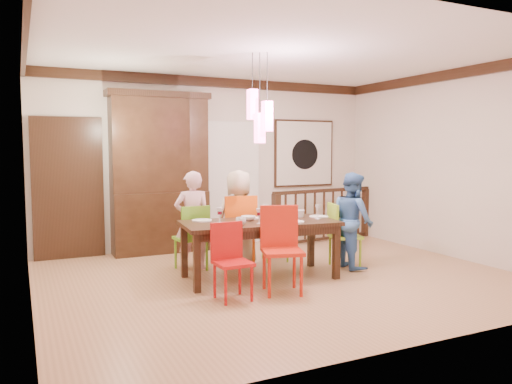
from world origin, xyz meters
name	(u,v)px	position (x,y,z in m)	size (l,w,h in m)	color
floor	(282,278)	(0.00, 0.00, 0.00)	(6.00, 6.00, 0.00)	#AA7C52
ceiling	(283,53)	(0.00, 0.00, 2.90)	(6.00, 6.00, 0.00)	white
wall_back	(214,162)	(0.00, 2.50, 1.45)	(6.00, 6.00, 0.00)	beige
wall_left	(27,172)	(-3.00, 0.00, 1.45)	(5.00, 5.00, 0.00)	beige
wall_right	(453,164)	(3.00, 0.00, 1.45)	(5.00, 5.00, 0.00)	beige
crown_molding	(283,59)	(0.00, 0.00, 2.82)	(6.00, 5.00, 0.16)	black
panel_door	(68,190)	(-2.40, 2.45, 1.05)	(1.04, 0.07, 2.24)	black
white_doorway	(233,185)	(0.35, 2.46, 1.05)	(0.97, 0.05, 2.22)	silver
painting	(304,153)	(1.80, 2.46, 1.60)	(1.25, 0.06, 1.25)	black
pendant_cluster	(260,116)	(-0.27, 0.11, 2.11)	(0.27, 0.21, 1.14)	#F2488C
dining_table	(260,228)	(-0.27, 0.11, 0.66)	(2.08, 1.11, 0.75)	black
chair_far_left	(191,233)	(-0.94, 0.94, 0.52)	(0.44, 0.44, 0.91)	#5A9D1F
chair_far_mid	(238,225)	(-0.24, 0.90, 0.59)	(0.54, 0.54, 1.03)	#EA560E
chair_far_right	(275,229)	(0.39, 0.93, 0.48)	(0.46, 0.46, 0.84)	#6DA620
chair_near_left	(233,257)	(-0.95, -0.61, 0.49)	(0.40, 0.40, 0.86)	#AE0F0F
chair_near_mid	(282,244)	(-0.33, -0.61, 0.58)	(0.57, 0.57, 1.01)	red
chair_end_right	(345,231)	(1.10, 0.15, 0.52)	(0.51, 0.51, 0.91)	#84B922
china_hutch	(160,173)	(-1.01, 2.30, 1.30)	(1.65, 0.46, 2.60)	black
balustrade	(324,214)	(1.92, 1.95, 0.50)	(2.27, 0.37, 0.96)	black
person_far_left	(192,220)	(-0.91, 0.96, 0.69)	(0.50, 0.33, 1.38)	beige
person_far_mid	(239,218)	(-0.22, 0.91, 0.69)	(0.68, 0.44, 1.39)	#C5B695
person_end_right	(353,220)	(1.18, 0.08, 0.68)	(0.66, 0.51, 1.36)	#3D6BAC
serving_bowl	(275,219)	(-0.10, 0.02, 0.79)	(0.29, 0.29, 0.07)	yellow
small_bowl	(248,218)	(-0.38, 0.24, 0.78)	(0.19, 0.19, 0.06)	white
cup_left	(241,221)	(-0.63, -0.10, 0.80)	(0.13, 0.13, 0.10)	silver
cup_right	(301,214)	(0.39, 0.19, 0.80)	(0.11, 0.11, 0.10)	silver
plate_far_left	(202,220)	(-0.94, 0.46, 0.76)	(0.26, 0.26, 0.01)	white
plate_far_mid	(250,218)	(-0.28, 0.41, 0.76)	(0.26, 0.26, 0.01)	white
plate_far_right	(294,215)	(0.39, 0.36, 0.76)	(0.26, 0.26, 0.01)	white
plate_near_left	(223,227)	(-0.90, -0.16, 0.76)	(0.26, 0.26, 0.01)	white
plate_near_mid	(294,222)	(0.09, -0.16, 0.76)	(0.26, 0.26, 0.01)	white
plate_end_right	(319,217)	(0.64, 0.12, 0.76)	(0.26, 0.26, 0.01)	white
wine_glass_a	(220,215)	(-0.78, 0.23, 0.84)	(0.08, 0.08, 0.19)	#590C19
wine_glass_b	(265,211)	(-0.08, 0.34, 0.84)	(0.08, 0.08, 0.19)	silver
wine_glass_c	(259,216)	(-0.37, -0.08, 0.84)	(0.08, 0.08, 0.19)	#590C19
wine_glass_d	(318,212)	(0.52, -0.04, 0.84)	(0.08, 0.08, 0.19)	silver
napkin	(269,225)	(-0.31, -0.24, 0.76)	(0.18, 0.14, 0.01)	#D83359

